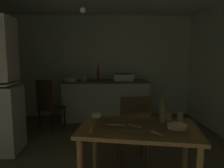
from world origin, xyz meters
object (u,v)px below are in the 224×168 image
Objects in this scene: mixing_bowl_counter at (71,79)px; mug_tall at (168,116)px; dining_table at (139,135)px; glass_bottle at (163,113)px; chair_far_side at (134,129)px; chair_by_counter at (49,104)px; hand_pump at (98,73)px; serving_bowl_wide at (177,126)px; sink_basin at (123,77)px.

mixing_bowl_counter is 3.39× the size of mug_tall.
dining_table is 5.02× the size of glass_bottle.
chair_far_side is 0.58m from mug_tall.
glass_bottle is at bearing -62.85° from mixing_bowl_counter.
dining_table is at bearing -55.98° from chair_by_counter.
hand_pump is at bearing 104.92° from glass_bottle.
hand_pump is 2.94m from serving_bowl_wide.
hand_pump reaches higher than dining_table.
glass_bottle is (1.31, -2.54, -0.08)m from mixing_bowl_counter.
chair_by_counter reaches higher than serving_bowl_wide.
glass_bottle is at bearing -49.49° from chair_by_counter.
chair_far_side reaches higher than dining_table.
sink_basin is 2.60m from glass_bottle.
hand_pump reaches higher than glass_bottle.
sink_basin is 0.47× the size of chair_far_side.
sink_basin reaches higher than dining_table.
hand_pump is 2.81m from dining_table.
mixing_bowl_counter is (-1.17, -0.05, -0.04)m from sink_basin.
serving_bowl_wide is at bearing -59.49° from glass_bottle.
dining_table is 0.61m from chair_far_side.
chair_by_counter is at bearing -156.14° from sink_basin.
hand_pump is 2.06× the size of serving_bowl_wide.
chair_far_side is (-0.09, -2.11, -0.46)m from sink_basin.
mug_tall is (0.79, -2.55, -0.27)m from hand_pump.
chair_by_counter reaches higher than chair_far_side.
chair_by_counter is at bearing -118.94° from mixing_bowl_counter.
hand_pump reaches higher than sink_basin.
glass_bottle is (-0.10, 0.17, 0.09)m from serving_bowl_wide.
mug_tall is (0.23, -2.51, -0.18)m from sink_basin.
dining_table is at bearing -94.12° from chair_far_side.
chair_by_counter is (-0.94, -0.71, -0.54)m from hand_pump.
dining_table is 6.83× the size of serving_bowl_wide.
mug_tall is at bearing -60.44° from mixing_bowl_counter.
hand_pump reaches higher than mixing_bowl_counter.
serving_bowl_wide is at bearing -63.21° from chair_far_side.
dining_table is at bearing -151.27° from mug_tall.
serving_bowl_wide is (0.37, -0.06, 0.11)m from dining_table.
serving_bowl_wide is at bearing -62.63° from mixing_bowl_counter.
sink_basin reaches higher than serving_bowl_wide.
sink_basin is 2.78m from serving_bowl_wide.
sink_basin is 0.58m from hand_pump.
chair_far_side is at bearing -77.60° from hand_pump.
hand_pump is at bearing 37.09° from chair_by_counter.
glass_bottle is (0.23, -0.48, 0.34)m from chair_far_side.
chair_by_counter is 11.86× the size of mug_tall.
chair_far_side is at bearing -92.49° from sink_basin.
sink_basin is 1.71m from chair_by_counter.
chair_far_side is 11.36× the size of mug_tall.
dining_table is 1.38× the size of chair_far_side.
mixing_bowl_counter is at bearing 117.37° from serving_bowl_wide.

